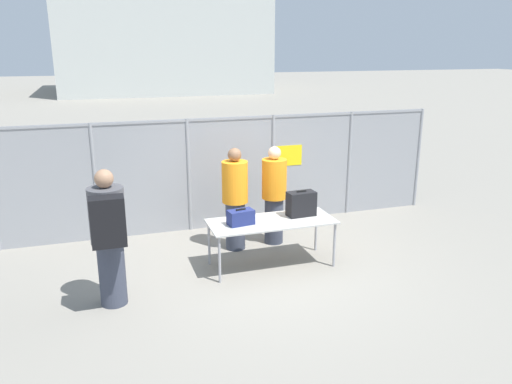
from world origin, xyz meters
The scene contains 10 objects.
ground_plane centered at (0.00, 0.00, 0.00)m, with size 120.00×120.00×0.00m, color gray.
fence_section centered at (0.01, 2.15, 1.10)m, with size 8.31×0.07×2.10m.
inspection_table centered at (0.09, 0.14, 0.70)m, with size 1.96×0.81×0.75m.
suitcase_navy centered at (-0.41, 0.13, 0.86)m, with size 0.42×0.28×0.25m.
suitcase_black centered at (0.61, 0.23, 0.94)m, with size 0.46×0.26×0.42m.
traveler_hooded centered at (-2.34, -0.43, 1.02)m, with size 0.46×0.71×1.86m.
security_worker_near centered at (-0.26, 0.99, 0.91)m, with size 0.43×0.43×1.75m.
security_worker_far centered at (0.45, 1.05, 0.89)m, with size 0.43×0.43×1.73m.
utility_trailer centered at (0.54, 3.37, 0.41)m, with size 3.54×1.91×0.70m.
distant_hangar centered at (2.91, 34.53, 3.32)m, with size 15.09×11.78×6.63m.
Camera 1 is at (-2.38, -6.71, 3.33)m, focal length 35.00 mm.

